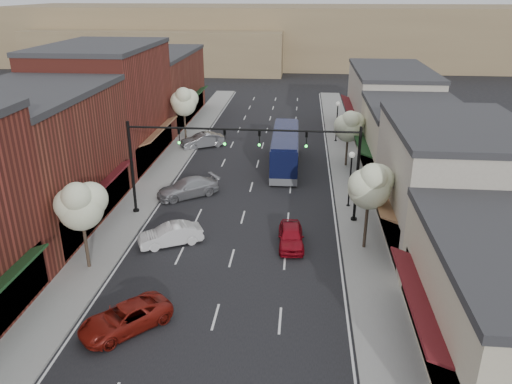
% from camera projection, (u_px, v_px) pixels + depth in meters
% --- Properties ---
extents(ground, '(160.00, 160.00, 0.00)m').
position_uv_depth(ground, '(227.00, 275.00, 29.10)').
color(ground, black).
rests_on(ground, ground).
extents(sidewalk_left, '(2.80, 73.00, 0.15)m').
position_uv_depth(sidewalk_left, '(167.00, 166.00, 46.84)').
color(sidewalk_left, gray).
rests_on(sidewalk_left, ground).
extents(sidewalk_right, '(2.80, 73.00, 0.15)m').
position_uv_depth(sidewalk_right, '(348.00, 171.00, 45.39)').
color(sidewalk_right, gray).
rests_on(sidewalk_right, ground).
extents(curb_left, '(0.25, 73.00, 0.17)m').
position_uv_depth(curb_left, '(182.00, 166.00, 46.71)').
color(curb_left, gray).
rests_on(curb_left, ground).
extents(curb_right, '(0.25, 73.00, 0.17)m').
position_uv_depth(curb_right, '(332.00, 171.00, 45.51)').
color(curb_right, gray).
rests_on(curb_right, ground).
extents(bldg_left_midnear, '(10.14, 14.10, 9.40)m').
position_uv_depth(bldg_left_midnear, '(32.00, 160.00, 34.08)').
color(bldg_left_midnear, brown).
rests_on(bldg_left_midnear, ground).
extents(bldg_left_midfar, '(10.14, 14.10, 10.90)m').
position_uv_depth(bldg_left_midfar, '(107.00, 105.00, 46.70)').
color(bldg_left_midfar, maroon).
rests_on(bldg_left_midfar, ground).
extents(bldg_left_far, '(10.14, 18.10, 8.40)m').
position_uv_depth(bldg_left_far, '(155.00, 87.00, 61.91)').
color(bldg_left_far, brown).
rests_on(bldg_left_far, ground).
extents(bldg_right_midnear, '(9.14, 12.10, 7.90)m').
position_uv_depth(bldg_right_midnear, '(451.00, 184.00, 31.96)').
color(bldg_right_midnear, '#B1AA98').
rests_on(bldg_right_midnear, ground).
extents(bldg_right_midfar, '(9.14, 12.10, 6.40)m').
position_uv_depth(bldg_right_midfar, '(412.00, 142.00, 43.30)').
color(bldg_right_midfar, '#BFB598').
rests_on(bldg_right_midfar, ground).
extents(bldg_right_far, '(9.14, 16.10, 7.40)m').
position_uv_depth(bldg_right_far, '(389.00, 102.00, 56.01)').
color(bldg_right_far, '#B1AA98').
rests_on(bldg_right_far, ground).
extents(hill_far, '(120.00, 30.00, 12.00)m').
position_uv_depth(hill_far, '(286.00, 35.00, 109.74)').
color(hill_far, '#7A6647').
rests_on(hill_far, ground).
extents(hill_near, '(50.00, 20.00, 8.00)m').
position_uv_depth(hill_near, '(161.00, 49.00, 101.59)').
color(hill_near, '#7A6647').
rests_on(hill_near, ground).
extents(signal_mast_right, '(8.22, 0.46, 7.00)m').
position_uv_depth(signal_mast_right, '(323.00, 160.00, 34.23)').
color(signal_mast_right, black).
rests_on(signal_mast_right, ground).
extents(signal_mast_left, '(8.22, 0.46, 7.00)m').
position_uv_depth(signal_mast_left, '(163.00, 155.00, 35.20)').
color(signal_mast_left, black).
rests_on(signal_mast_left, ground).
extents(tree_right_near, '(2.85, 2.65, 5.95)m').
position_uv_depth(tree_right_near, '(371.00, 185.00, 30.33)').
color(tree_right_near, '#47382B').
rests_on(tree_right_near, ground).
extents(tree_right_far, '(2.85, 2.65, 5.43)m').
position_uv_depth(tree_right_far, '(349.00, 125.00, 45.24)').
color(tree_right_far, '#47382B').
rests_on(tree_right_far, ground).
extents(tree_left_near, '(2.85, 2.65, 5.69)m').
position_uv_depth(tree_left_near, '(81.00, 204.00, 28.15)').
color(tree_left_near, '#47382B').
rests_on(tree_left_near, ground).
extents(tree_left_far, '(2.85, 2.65, 6.13)m').
position_uv_depth(tree_left_far, '(184.00, 101.00, 51.96)').
color(tree_left_far, '#47382B').
rests_on(tree_left_far, ground).
extents(lamp_post_near, '(0.44, 0.44, 4.44)m').
position_uv_depth(lamp_post_near, '(351.00, 170.00, 36.96)').
color(lamp_post_near, black).
rests_on(lamp_post_near, ground).
extents(lamp_post_far, '(0.44, 0.44, 4.44)m').
position_uv_depth(lamp_post_far, '(337.00, 115.00, 53.08)').
color(lamp_post_far, black).
rests_on(lamp_post_far, ground).
extents(coach_bus, '(2.54, 10.87, 3.32)m').
position_uv_depth(coach_bus, '(285.00, 149.00, 46.12)').
color(coach_bus, '#0C1133').
rests_on(coach_bus, ground).
extents(red_hatchback, '(1.84, 4.09, 1.36)m').
position_uv_depth(red_hatchback, '(291.00, 236.00, 32.21)').
color(red_hatchback, maroon).
rests_on(red_hatchback, ground).
extents(parked_car_a, '(4.66, 4.76, 1.27)m').
position_uv_depth(parked_car_a, '(125.00, 318.00, 24.29)').
color(parked_car_a, maroon).
rests_on(parked_car_a, ground).
extents(parked_car_b, '(4.33, 3.14, 1.36)m').
position_uv_depth(parked_car_b, '(171.00, 235.00, 32.39)').
color(parked_car_b, silver).
rests_on(parked_car_b, ground).
extents(parked_car_c, '(5.30, 4.56, 1.46)m').
position_uv_depth(parked_car_c, '(188.00, 188.00, 39.89)').
color(parked_car_c, '#A0A0A5').
rests_on(parked_car_c, ground).
extents(parked_car_e, '(4.72, 3.66, 1.50)m').
position_uv_depth(parked_car_e, '(203.00, 140.00, 52.21)').
color(parked_car_e, gray).
rests_on(parked_car_e, ground).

